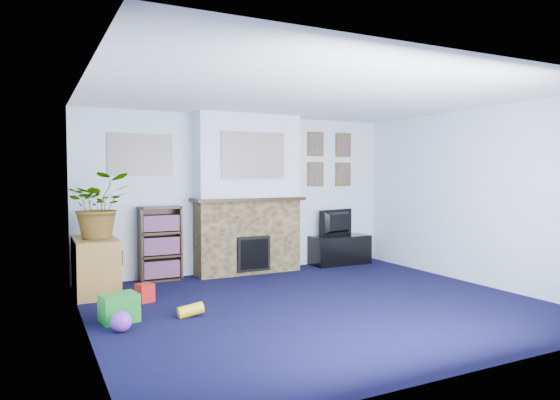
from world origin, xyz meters
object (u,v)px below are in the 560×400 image
sideboard (95,266)px  television (339,223)px  tv_stand (340,251)px  bookshelf (160,245)px

sideboard → television: bearing=5.7°
tv_stand → sideboard: bearing=-174.6°
bookshelf → television: bearing=-1.1°
tv_stand → television: 0.47m
tv_stand → bookshelf: bookshelf is taller
tv_stand → television: bearing=90.0°
tv_stand → bookshelf: (-2.98, 0.08, 0.28)m
television → tv_stand: bearing=75.8°
tv_stand → bookshelf: bearing=178.5°
television → sideboard: (-3.90, -0.39, -0.34)m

